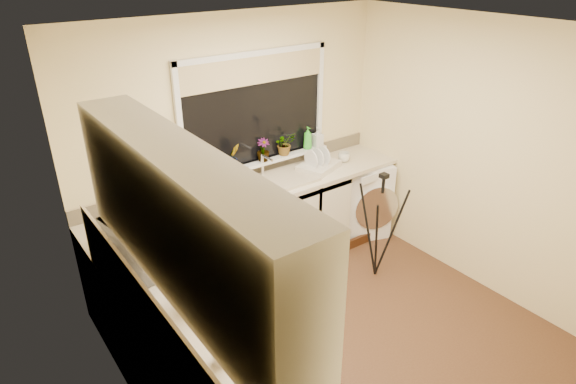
{
  "coord_description": "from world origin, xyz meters",
  "views": [
    {
      "loc": [
        -2.2,
        -2.31,
        2.9
      ],
      "look_at": [
        -0.1,
        0.55,
        1.15
      ],
      "focal_mm": 30.66,
      "sensor_mm": 36.0,
      "label": 1
    }
  ],
  "objects_px": {
    "tripod": "(379,226)",
    "plant_c": "(263,150)",
    "kettle": "(197,291)",
    "soap_bottle_green": "(308,138)",
    "microwave": "(145,242)",
    "soap_bottle_clear": "(318,137)",
    "cup_back": "(344,157)",
    "plant_d": "(285,143)",
    "plant_a": "(206,164)",
    "washing_machine": "(357,196)",
    "plant_b": "(233,157)",
    "laptop": "(185,200)",
    "dish_rack": "(319,166)",
    "steel_jar": "(220,354)"
  },
  "relations": [
    {
      "from": "washing_machine",
      "to": "plant_c",
      "type": "bearing_deg",
      "value": -171.91
    },
    {
      "from": "kettle",
      "to": "soap_bottle_green",
      "type": "height_order",
      "value": "soap_bottle_green"
    },
    {
      "from": "washing_machine",
      "to": "plant_a",
      "type": "relative_size",
      "value": 3.46
    },
    {
      "from": "tripod",
      "to": "plant_c",
      "type": "height_order",
      "value": "plant_c"
    },
    {
      "from": "plant_b",
      "to": "cup_back",
      "type": "xyz_separation_m",
      "value": [
        1.22,
        -0.2,
        -0.23
      ]
    },
    {
      "from": "plant_a",
      "to": "soap_bottle_green",
      "type": "height_order",
      "value": "plant_a"
    },
    {
      "from": "dish_rack",
      "to": "plant_b",
      "type": "bearing_deg",
      "value": 147.58
    },
    {
      "from": "steel_jar",
      "to": "soap_bottle_green",
      "type": "relative_size",
      "value": 0.52
    },
    {
      "from": "washing_machine",
      "to": "soap_bottle_clear",
      "type": "relative_size",
      "value": 4.14
    },
    {
      "from": "plant_b",
      "to": "laptop",
      "type": "bearing_deg",
      "value": -164.85
    },
    {
      "from": "tripod",
      "to": "plant_c",
      "type": "bearing_deg",
      "value": 148.08
    },
    {
      "from": "washing_machine",
      "to": "plant_a",
      "type": "bearing_deg",
      "value": -167.72
    },
    {
      "from": "dish_rack",
      "to": "steel_jar",
      "type": "xyz_separation_m",
      "value": [
        -2.09,
        -1.71,
        0.03
      ]
    },
    {
      "from": "dish_rack",
      "to": "steel_jar",
      "type": "distance_m",
      "value": 2.7
    },
    {
      "from": "washing_machine",
      "to": "soap_bottle_green",
      "type": "relative_size",
      "value": 3.65
    },
    {
      "from": "plant_c",
      "to": "plant_d",
      "type": "relative_size",
      "value": 0.95
    },
    {
      "from": "steel_jar",
      "to": "microwave",
      "type": "height_order",
      "value": "microwave"
    },
    {
      "from": "dish_rack",
      "to": "plant_c",
      "type": "bearing_deg",
      "value": 137.57
    },
    {
      "from": "plant_d",
      "to": "plant_a",
      "type": "bearing_deg",
      "value": -179.26
    },
    {
      "from": "laptop",
      "to": "kettle",
      "type": "relative_size",
      "value": 1.7
    },
    {
      "from": "soap_bottle_clear",
      "to": "soap_bottle_green",
      "type": "bearing_deg",
      "value": 173.02
    },
    {
      "from": "soap_bottle_green",
      "to": "soap_bottle_clear",
      "type": "distance_m",
      "value": 0.12
    },
    {
      "from": "washing_machine",
      "to": "laptop",
      "type": "bearing_deg",
      "value": -161.52
    },
    {
      "from": "plant_b",
      "to": "plant_d",
      "type": "height_order",
      "value": "plant_b"
    },
    {
      "from": "plant_c",
      "to": "cup_back",
      "type": "bearing_deg",
      "value": -14.17
    },
    {
      "from": "plant_b",
      "to": "plant_d",
      "type": "distance_m",
      "value": 0.62
    },
    {
      "from": "kettle",
      "to": "dish_rack",
      "type": "height_order",
      "value": "kettle"
    },
    {
      "from": "laptop",
      "to": "plant_b",
      "type": "height_order",
      "value": "plant_b"
    },
    {
      "from": "plant_c",
      "to": "kettle",
      "type": "bearing_deg",
      "value": -135.37
    },
    {
      "from": "plant_a",
      "to": "laptop",
      "type": "bearing_deg",
      "value": -149.95
    },
    {
      "from": "washing_machine",
      "to": "plant_d",
      "type": "relative_size",
      "value": 3.64
    },
    {
      "from": "dish_rack",
      "to": "plant_b",
      "type": "distance_m",
      "value": 0.94
    },
    {
      "from": "soap_bottle_green",
      "to": "cup_back",
      "type": "distance_m",
      "value": 0.44
    },
    {
      "from": "plant_a",
      "to": "plant_c",
      "type": "bearing_deg",
      "value": 0.08
    },
    {
      "from": "dish_rack",
      "to": "soap_bottle_green",
      "type": "height_order",
      "value": "soap_bottle_green"
    },
    {
      "from": "plant_a",
      "to": "plant_b",
      "type": "xyz_separation_m",
      "value": [
        0.27,
        -0.02,
        0.01
      ]
    },
    {
      "from": "microwave",
      "to": "washing_machine",
      "type": "bearing_deg",
      "value": -87.64
    },
    {
      "from": "soap_bottle_clear",
      "to": "cup_back",
      "type": "relative_size",
      "value": 1.63
    },
    {
      "from": "plant_a",
      "to": "soap_bottle_clear",
      "type": "xyz_separation_m",
      "value": [
        1.29,
        -0.02,
        -0.02
      ]
    },
    {
      "from": "tripod",
      "to": "plant_b",
      "type": "height_order",
      "value": "plant_b"
    },
    {
      "from": "microwave",
      "to": "plant_c",
      "type": "xyz_separation_m",
      "value": [
        1.51,
        0.77,
        0.1
      ]
    },
    {
      "from": "steel_jar",
      "to": "plant_b",
      "type": "xyz_separation_m",
      "value": [
        1.21,
        1.9,
        0.22
      ]
    },
    {
      "from": "dish_rack",
      "to": "microwave",
      "type": "xyz_separation_m",
      "value": [
        -2.04,
        -0.56,
        0.13
      ]
    },
    {
      "from": "plant_b",
      "to": "plant_c",
      "type": "relative_size",
      "value": 1.16
    },
    {
      "from": "tripod",
      "to": "plant_c",
      "type": "distance_m",
      "value": 1.33
    },
    {
      "from": "kettle",
      "to": "tripod",
      "type": "xyz_separation_m",
      "value": [
        2.1,
        0.44,
        -0.47
      ]
    },
    {
      "from": "plant_c",
      "to": "microwave",
      "type": "bearing_deg",
      "value": -152.87
    },
    {
      "from": "plant_b",
      "to": "soap_bottle_clear",
      "type": "distance_m",
      "value": 1.02
    },
    {
      "from": "soap_bottle_clear",
      "to": "cup_back",
      "type": "xyz_separation_m",
      "value": [
        0.2,
        -0.2,
        -0.2
      ]
    },
    {
      "from": "laptop",
      "to": "tripod",
      "type": "distance_m",
      "value": 1.83
    }
  ]
}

